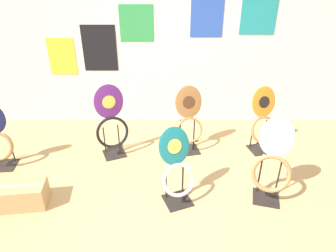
% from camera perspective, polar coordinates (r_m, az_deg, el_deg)
% --- Properties ---
extents(ground_plane, '(14.00, 14.00, 0.00)m').
position_cam_1_polar(ground_plane, '(3.12, -1.51, -18.62)').
color(ground_plane, tan).
extents(wall_back, '(8.00, 0.07, 2.60)m').
position_cam_1_polar(wall_back, '(4.55, -0.91, 16.15)').
color(wall_back, silver).
rests_on(wall_back, ground_plane).
extents(toilet_seat_display_woodgrain, '(0.40, 0.33, 0.91)m').
position_cam_1_polar(toilet_seat_display_woodgrain, '(3.97, 4.23, 1.00)').
color(toilet_seat_display_woodgrain, black).
rests_on(toilet_seat_display_woodgrain, ground_plane).
extents(toilet_seat_display_orange_sun, '(0.41, 0.35, 0.90)m').
position_cam_1_polar(toilet_seat_display_orange_sun, '(4.18, 17.89, 0.61)').
color(toilet_seat_display_orange_sun, black).
rests_on(toilet_seat_display_orange_sun, ground_plane).
extents(toilet_seat_display_teal_sax, '(0.43, 0.41, 0.85)m').
position_cam_1_polar(toilet_seat_display_teal_sax, '(3.14, 1.89, -8.36)').
color(toilet_seat_display_teal_sax, black).
rests_on(toilet_seat_display_teal_sax, ground_plane).
extents(toilet_seat_display_white_plain, '(0.45, 0.36, 0.94)m').
position_cam_1_polar(toilet_seat_display_white_plain, '(3.32, 19.46, -6.94)').
color(toilet_seat_display_white_plain, black).
rests_on(toilet_seat_display_white_plain, ground_plane).
extents(toilet_seat_display_purple_note, '(0.44, 0.37, 0.99)m').
position_cam_1_polar(toilet_seat_display_purple_note, '(3.92, -10.52, 0.41)').
color(toilet_seat_display_purple_note, black).
rests_on(toilet_seat_display_purple_note, ground_plane).
extents(storage_box, '(0.51, 0.33, 0.26)m').
position_cam_1_polar(storage_box, '(3.60, -25.67, -11.70)').
color(storage_box, tan).
rests_on(storage_box, ground_plane).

